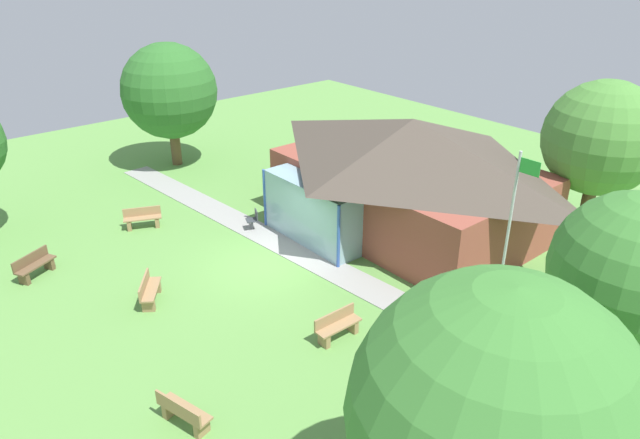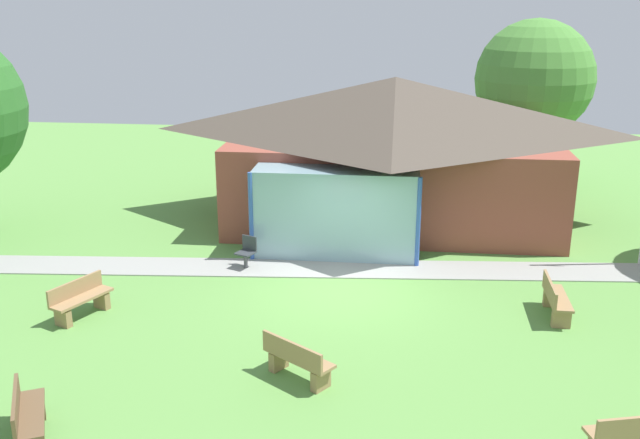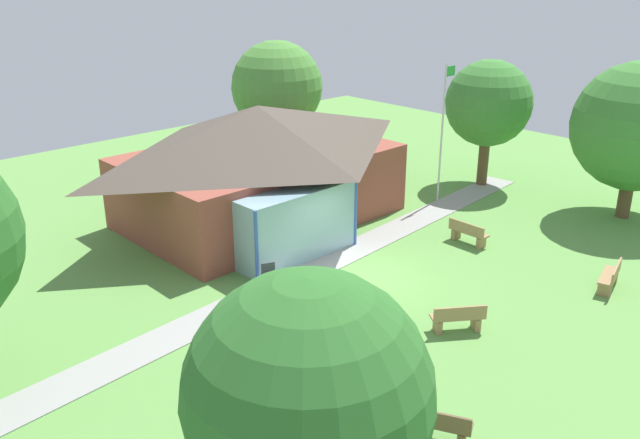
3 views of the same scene
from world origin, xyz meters
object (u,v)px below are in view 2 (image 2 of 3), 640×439
object	(u,v)px
bench_front_left	(27,418)
bench_front_center	(297,361)
tree_behind_pavilion_right	(534,79)
bench_front_right	(635,436)
bench_mid_left	(81,300)
pavilion	(392,147)
bench_mid_right	(555,300)
patio_chair_west	(247,253)

from	to	relation	value
bench_front_left	bench_front_center	size ratio (longest dim) A/B	1.04
bench_front_center	tree_behind_pavilion_right	xyz separation A→B (m)	(6.64, 15.49, 3.56)
bench_front_center	tree_behind_pavilion_right	distance (m)	17.23
bench_front_center	tree_behind_pavilion_right	world-z (taller)	tree_behind_pavilion_right
bench_front_right	bench_mid_left	size ratio (longest dim) A/B	1.01
pavilion	tree_behind_pavilion_right	xyz separation A→B (m)	(5.11, 5.02, 1.62)
tree_behind_pavilion_right	pavilion	bearing A→B (deg)	-135.52
bench_mid_left	tree_behind_pavilion_right	xyz separation A→B (m)	(11.89, 13.30, 3.56)
bench_front_left	bench_mid_right	size ratio (longest dim) A/B	1.02
pavilion	bench_front_left	distance (m)	14.15
bench_front_right	bench_front_center	world-z (taller)	same
bench_front_left	bench_mid_right	world-z (taller)	same
bench_mid_left	patio_chair_west	size ratio (longest dim) A/B	1.80
bench_front_left	patio_chair_west	size ratio (longest dim) A/B	1.79
bench_front_left	bench_mid_left	world-z (taller)	same
pavilion	bench_front_center	xyz separation A→B (m)	(-1.53, -10.47, -1.94)
bench_front_center	bench_mid_left	size ratio (longest dim) A/B	0.95
bench_front_left	bench_mid_right	xyz separation A→B (m)	(9.47, 5.76, 0.00)
pavilion	bench_front_center	bearing A→B (deg)	-98.31
bench_mid_right	pavilion	bearing A→B (deg)	-150.41
pavilion	bench_mid_right	bearing A→B (deg)	-61.47
bench_front_right	bench_mid_left	world-z (taller)	same
bench_front_right	bench_mid_left	distance (m)	11.52
bench_front_center	bench_mid_left	bearing A→B (deg)	-167.07
patio_chair_west	bench_mid_left	bearing A→B (deg)	70.50
pavilion	bench_front_left	xyz separation A→B (m)	(-5.62, -12.83, -1.94)
pavilion	patio_chair_west	xyz separation A→B (m)	(-3.68, -4.93, -1.93)
patio_chair_west	tree_behind_pavilion_right	xyz separation A→B (m)	(8.80, 9.95, 3.55)
patio_chair_west	tree_behind_pavilion_right	world-z (taller)	tree_behind_pavilion_right
bench_mid_left	bench_mid_right	bearing A→B (deg)	121.12
bench_front_center	tree_behind_pavilion_right	size ratio (longest dim) A/B	0.24
tree_behind_pavilion_right	bench_front_left	bearing A→B (deg)	-121.02
bench_front_right	patio_chair_west	xyz separation A→B (m)	(-7.72, 7.30, 0.01)
pavilion	tree_behind_pavilion_right	bearing A→B (deg)	44.48
bench_front_center	bench_mid_right	size ratio (longest dim) A/B	0.98
tree_behind_pavilion_right	bench_mid_right	bearing A→B (deg)	-95.98
bench_front_left	tree_behind_pavilion_right	distance (m)	21.13
bench_mid_left	bench_mid_right	world-z (taller)	same
bench_front_right	bench_front_left	world-z (taller)	same
bench_front_left	bench_mid_right	bearing A→B (deg)	94.46
patio_chair_west	bench_front_right	bearing A→B (deg)	159.88
bench_front_right	tree_behind_pavilion_right	world-z (taller)	tree_behind_pavilion_right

